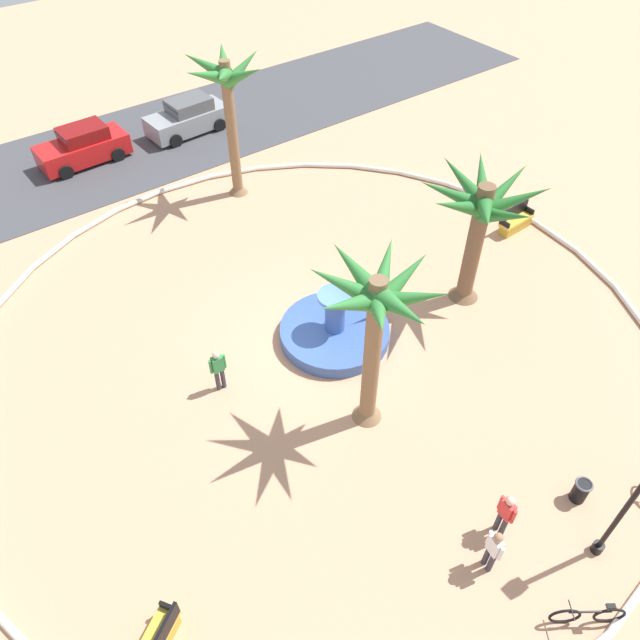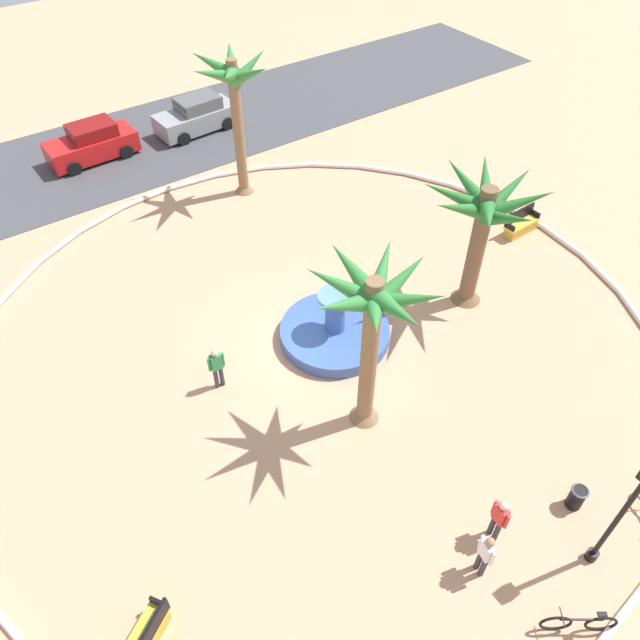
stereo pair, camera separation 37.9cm
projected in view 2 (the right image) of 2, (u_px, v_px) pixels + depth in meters
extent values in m
plane|color=tan|center=(314.00, 343.00, 19.87)|extent=(80.00, 80.00, 0.00)
torus|color=silver|center=(314.00, 341.00, 19.80)|extent=(22.50, 22.50, 0.20)
cube|color=#424247|center=(129.00, 148.00, 28.99)|extent=(48.00, 8.00, 0.03)
cylinder|color=#38569E|center=(335.00, 333.00, 19.90)|extent=(3.60, 3.60, 0.45)
cylinder|color=#236093|center=(335.00, 334.00, 19.93)|extent=(3.17, 3.17, 0.34)
cylinder|color=#38569E|center=(335.00, 313.00, 19.27)|extent=(0.65, 0.65, 1.34)
cylinder|color=#3D5FAD|center=(336.00, 296.00, 18.76)|extent=(1.15, 1.15, 0.12)
cylinder|color=brown|center=(477.00, 248.00, 19.84)|extent=(0.55, 0.55, 4.51)
cone|color=brown|center=(466.00, 293.00, 21.24)|extent=(1.05, 1.05, 0.50)
cone|color=#28702D|center=(508.00, 191.00, 19.00)|extent=(2.20, 0.68, 1.43)
cone|color=#28702D|center=(485.00, 181.00, 19.21)|extent=(1.88, 2.03, 1.22)
cone|color=#28702D|center=(466.00, 182.00, 19.11)|extent=(0.74, 2.25, 1.19)
cone|color=#28702D|center=(455.00, 196.00, 18.61)|extent=(1.99, 1.92, 1.26)
cone|color=#28702D|center=(461.00, 209.00, 18.24)|extent=(2.25, 0.88, 1.36)
cone|color=#28702D|center=(488.00, 216.00, 17.73)|extent=(2.01, 1.92, 1.10)
cone|color=#28702D|center=(507.00, 219.00, 18.03)|extent=(0.82, 2.20, 1.54)
cone|color=#28702D|center=(519.00, 203.00, 18.52)|extent=(2.03, 1.82, 1.43)
cylinder|color=brown|center=(238.00, 131.00, 24.34)|extent=(0.43, 0.43, 5.67)
cone|color=brown|center=(244.00, 186.00, 26.16)|extent=(0.82, 0.82, 0.50)
cone|color=#337F38|center=(249.00, 67.00, 23.02)|extent=(1.86, 0.70, 1.41)
cone|color=#337F38|center=(231.00, 57.00, 23.12)|extent=(1.33, 1.93, 1.01)
cone|color=#337F38|center=(212.00, 63.00, 22.78)|extent=(1.47, 1.89, 1.09)
cone|color=#337F38|center=(213.00, 74.00, 22.20)|extent=(1.92, 0.74, 1.19)
cone|color=#337F38|center=(229.00, 76.00, 21.92)|extent=(1.55, 1.85, 1.05)
cone|color=#337F38|center=(250.00, 74.00, 22.32)|extent=(1.25, 1.93, 1.28)
cylinder|color=brown|center=(369.00, 357.00, 15.91)|extent=(0.46, 0.46, 5.28)
cone|color=brown|center=(364.00, 412.00, 17.59)|extent=(0.88, 0.88, 0.50)
cone|color=#337F38|center=(399.00, 281.00, 14.69)|extent=(1.87, 0.62, 1.33)
cone|color=#337F38|center=(382.00, 271.00, 14.87)|extent=(1.82, 1.60, 1.22)
cone|color=#337F38|center=(352.00, 269.00, 14.73)|extent=(0.56, 1.89, 1.02)
cone|color=#337F38|center=(340.00, 285.00, 14.45)|extent=(1.63, 1.81, 1.17)
cone|color=#337F38|center=(346.00, 305.00, 13.95)|extent=(1.89, 0.58, 1.18)
cone|color=#337F38|center=(375.00, 316.00, 13.70)|extent=(1.60, 1.83, 1.18)
cone|color=#337F38|center=(396.00, 311.00, 13.68)|extent=(0.72, 1.93, 1.00)
cone|color=#337F38|center=(409.00, 300.00, 14.12)|extent=(1.57, 1.84, 1.22)
cube|color=gold|center=(141.00, 639.00, 13.04)|extent=(1.61, 1.30, 0.12)
cube|color=black|center=(147.00, 638.00, 12.77)|extent=(1.38, 0.94, 0.50)
cube|color=black|center=(159.00, 603.00, 13.44)|extent=(0.31, 0.42, 0.24)
cube|color=gold|center=(522.00, 223.00, 23.87)|extent=(1.61, 0.54, 0.12)
cube|color=black|center=(519.00, 215.00, 23.78)|extent=(1.60, 0.12, 0.50)
cube|color=gold|center=(520.00, 229.00, 24.05)|extent=(1.48, 0.50, 0.39)
cube|color=black|center=(535.00, 214.00, 24.09)|extent=(0.09, 0.45, 0.24)
cube|color=black|center=(510.00, 227.00, 23.46)|extent=(0.09, 0.45, 0.24)
cylinder|color=black|center=(616.00, 522.00, 13.49)|extent=(0.12, 0.12, 3.64)
cylinder|color=black|center=(592.00, 555.00, 14.66)|extent=(0.28, 0.28, 0.30)
cylinder|color=black|center=(576.00, 498.00, 15.53)|extent=(0.40, 0.40, 0.70)
torus|color=#4C4C51|center=(580.00, 491.00, 15.28)|extent=(0.46, 0.46, 0.06)
torus|color=black|center=(555.00, 623.00, 13.35)|extent=(0.62, 0.47, 0.72)
torus|color=black|center=(601.00, 624.00, 13.34)|extent=(0.62, 0.47, 0.72)
cylinder|color=black|center=(581.00, 620.00, 13.18)|extent=(0.80, 0.59, 0.05)
cylinder|color=black|center=(600.00, 617.00, 13.08)|extent=(0.04, 0.04, 0.30)
cube|color=black|center=(602.00, 614.00, 12.96)|extent=(0.22, 0.20, 0.06)
cylinder|color=black|center=(562.00, 617.00, 13.09)|extent=(0.28, 0.38, 0.03)
cylinder|color=#33333D|center=(483.00, 566.00, 14.21)|extent=(0.14, 0.14, 0.81)
cylinder|color=#33333D|center=(479.00, 559.00, 14.32)|extent=(0.14, 0.14, 0.81)
cube|color=white|center=(487.00, 550.00, 13.79)|extent=(0.27, 0.37, 0.56)
sphere|color=#9E7051|center=(490.00, 542.00, 13.50)|extent=(0.22, 0.22, 0.22)
cylinder|color=white|center=(492.00, 559.00, 13.64)|extent=(0.09, 0.09, 0.53)
cylinder|color=white|center=(481.00, 542.00, 13.93)|extent=(0.09, 0.09, 0.53)
cylinder|color=#33333D|center=(497.00, 531.00, 14.83)|extent=(0.14, 0.14, 0.81)
cylinder|color=#33333D|center=(492.00, 525.00, 14.95)|extent=(0.14, 0.14, 0.81)
cube|color=red|center=(500.00, 514.00, 14.41)|extent=(0.23, 0.36, 0.56)
sphere|color=beige|center=(504.00, 506.00, 14.13)|extent=(0.22, 0.22, 0.22)
cylinder|color=red|center=(507.00, 522.00, 14.27)|extent=(0.09, 0.09, 0.53)
cylinder|color=red|center=(494.00, 507.00, 14.54)|extent=(0.09, 0.09, 0.53)
cylinder|color=#33333D|center=(216.00, 378.00, 18.30)|extent=(0.14, 0.14, 0.81)
cylinder|color=#33333D|center=(222.00, 376.00, 18.36)|extent=(0.14, 0.14, 0.81)
cube|color=#338C4C|center=(216.00, 362.00, 17.84)|extent=(0.36, 0.23, 0.56)
sphere|color=beige|center=(214.00, 353.00, 17.56)|extent=(0.22, 0.22, 0.22)
cylinder|color=#338C4C|center=(209.00, 365.00, 17.77)|extent=(0.09, 0.09, 0.53)
cylinder|color=#338C4C|center=(223.00, 359.00, 17.92)|extent=(0.09, 0.09, 0.53)
cube|color=red|center=(92.00, 146.00, 27.85)|extent=(4.05, 1.83, 0.90)
cube|color=maroon|center=(92.00, 130.00, 27.42)|extent=(2.05, 1.51, 0.60)
cube|color=#333D47|center=(73.00, 138.00, 27.09)|extent=(0.34, 1.37, 0.51)
cylinder|color=black|center=(74.00, 169.00, 27.06)|extent=(0.65, 0.24, 0.64)
cylinder|color=black|center=(61.00, 153.00, 28.03)|extent=(0.65, 0.24, 0.64)
cylinder|color=black|center=(126.00, 152.00, 28.12)|extent=(0.65, 0.24, 0.64)
cylinder|color=black|center=(112.00, 138.00, 29.08)|extent=(0.65, 0.24, 0.64)
cube|color=gray|center=(196.00, 119.00, 29.80)|extent=(4.10, 1.94, 0.90)
cube|color=#545558|center=(198.00, 103.00, 29.38)|extent=(2.08, 1.56, 0.60)
cube|color=#333D47|center=(182.00, 110.00, 29.04)|extent=(0.37, 1.38, 0.51)
cylinder|color=black|center=(184.00, 139.00, 29.00)|extent=(0.65, 0.26, 0.64)
cylinder|color=black|center=(167.00, 126.00, 29.95)|extent=(0.65, 0.26, 0.64)
cylinder|color=black|center=(228.00, 124.00, 30.10)|extent=(0.65, 0.26, 0.64)
cylinder|color=black|center=(210.00, 111.00, 31.05)|extent=(0.65, 0.26, 0.64)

